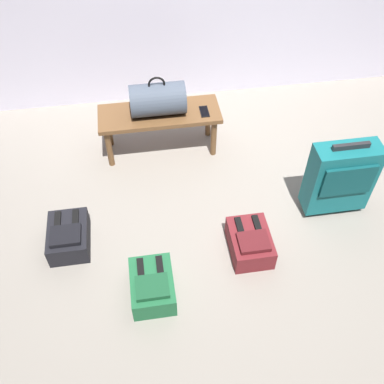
# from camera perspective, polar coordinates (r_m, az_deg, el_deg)

# --- Properties ---
(ground_plane) EXTENTS (6.60, 6.60, 0.00)m
(ground_plane) POSITION_cam_1_polar(r_m,az_deg,el_deg) (3.46, 4.67, -2.37)
(ground_plane) COLOR gray
(bench) EXTENTS (1.00, 0.36, 0.40)m
(bench) POSITION_cam_1_polar(r_m,az_deg,el_deg) (3.73, -4.19, 9.43)
(bench) COLOR brown
(bench) RESTS_ON ground
(duffel_bag_slate) EXTENTS (0.44, 0.26, 0.34)m
(duffel_bag_slate) POSITION_cam_1_polar(r_m,az_deg,el_deg) (3.61, -4.44, 11.81)
(duffel_bag_slate) COLOR #475160
(duffel_bag_slate) RESTS_ON bench
(cell_phone) EXTENTS (0.07, 0.14, 0.01)m
(cell_phone) POSITION_cam_1_polar(r_m,az_deg,el_deg) (3.69, 1.59, 10.31)
(cell_phone) COLOR black
(cell_phone) RESTS_ON bench
(suitcase_upright_teal) EXTENTS (0.47, 0.21, 0.66)m
(suitcase_upright_teal) POSITION_cam_1_polar(r_m,az_deg,el_deg) (3.39, 18.54, 1.79)
(suitcase_upright_teal) COLOR #14666B
(suitcase_upright_teal) RESTS_ON ground
(backpack_green) EXTENTS (0.28, 0.38, 0.21)m
(backpack_green) POSITION_cam_1_polar(r_m,az_deg,el_deg) (2.98, -5.13, -11.94)
(backpack_green) COLOR #1E6038
(backpack_green) RESTS_ON ground
(backpack_maroon) EXTENTS (0.28, 0.38, 0.21)m
(backpack_maroon) POSITION_cam_1_polar(r_m,az_deg,el_deg) (3.18, 7.47, -6.44)
(backpack_maroon) COLOR maroon
(backpack_maroon) RESTS_ON ground
(backpack_dark) EXTENTS (0.28, 0.38, 0.21)m
(backpack_dark) POSITION_cam_1_polar(r_m,az_deg,el_deg) (3.30, -15.58, -5.51)
(backpack_dark) COLOR black
(backpack_dark) RESTS_ON ground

